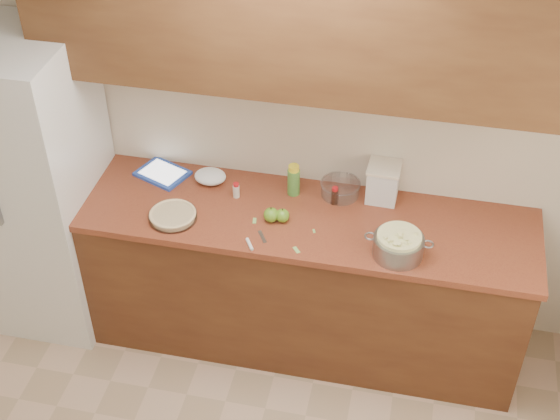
% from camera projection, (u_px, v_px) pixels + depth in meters
% --- Properties ---
extents(room_shell, '(3.60, 3.60, 3.60)m').
position_uv_depth(room_shell, '(204.00, 390.00, 2.76)').
color(room_shell, tan).
rests_on(room_shell, ground).
extents(counter_run, '(2.64, 0.68, 0.92)m').
position_uv_depth(counter_run, '(287.00, 276.00, 4.41)').
color(counter_run, '#5B3319').
rests_on(counter_run, ground).
extents(upper_cabinets, '(2.60, 0.34, 0.70)m').
position_uv_depth(upper_cabinets, '(295.00, 20.00, 3.58)').
color(upper_cabinets, brown).
rests_on(upper_cabinets, room_shell).
extents(fridge, '(0.70, 0.70, 1.80)m').
position_uv_depth(fridge, '(33.00, 186.00, 4.34)').
color(fridge, silver).
rests_on(fridge, ground).
extents(pie, '(0.25, 0.25, 0.04)m').
position_uv_depth(pie, '(173.00, 215.00, 4.07)').
color(pie, silver).
rests_on(pie, counter_run).
extents(colander, '(0.34, 0.25, 0.13)m').
position_uv_depth(colander, '(398.00, 245.00, 3.83)').
color(colander, gray).
rests_on(colander, counter_run).
extents(flour_canister, '(0.18, 0.18, 0.21)m').
position_uv_depth(flour_canister, '(383.00, 182.00, 4.15)').
color(flour_canister, silver).
rests_on(flour_canister, counter_run).
extents(tablet, '(0.33, 0.29, 0.02)m').
position_uv_depth(tablet, '(163.00, 173.00, 4.38)').
color(tablet, blue).
rests_on(tablet, counter_run).
extents(paring_knife, '(0.11, 0.17, 0.02)m').
position_uv_depth(paring_knife, '(251.00, 243.00, 3.92)').
color(paring_knife, gray).
rests_on(paring_knife, counter_run).
extents(lemon_bottle, '(0.07, 0.07, 0.18)m').
position_uv_depth(lemon_bottle, '(294.00, 180.00, 4.20)').
color(lemon_bottle, '#4C8C38').
rests_on(lemon_bottle, counter_run).
extents(cinnamon_shaker, '(0.04, 0.04, 0.09)m').
position_uv_depth(cinnamon_shaker, '(236.00, 190.00, 4.20)').
color(cinnamon_shaker, beige).
rests_on(cinnamon_shaker, counter_run).
extents(vanilla_bottle, '(0.04, 0.04, 0.11)m').
position_uv_depth(vanilla_bottle, '(335.00, 196.00, 4.15)').
color(vanilla_bottle, black).
rests_on(vanilla_bottle, counter_run).
extents(mixing_bowl, '(0.22, 0.22, 0.08)m').
position_uv_depth(mixing_bowl, '(340.00, 188.00, 4.22)').
color(mixing_bowl, silver).
rests_on(mixing_bowl, counter_run).
extents(paper_towel, '(0.21, 0.19, 0.07)m').
position_uv_depth(paper_towel, '(210.00, 176.00, 4.31)').
color(paper_towel, white).
rests_on(paper_towel, counter_run).
extents(apple_left, '(0.08, 0.08, 0.09)m').
position_uv_depth(apple_left, '(271.00, 215.00, 4.05)').
color(apple_left, '#5A8D20').
rests_on(apple_left, counter_run).
extents(apple_center, '(0.07, 0.07, 0.08)m').
position_uv_depth(apple_center, '(282.00, 216.00, 4.05)').
color(apple_center, '#5A8D20').
rests_on(apple_center, counter_run).
extents(peel_a, '(0.02, 0.03, 0.00)m').
position_uv_depth(peel_a, '(314.00, 231.00, 4.01)').
color(peel_a, '#8CC05D').
rests_on(peel_a, counter_run).
extents(peel_b, '(0.05, 0.05, 0.00)m').
position_uv_depth(peel_b, '(296.00, 250.00, 3.89)').
color(peel_b, '#8CC05D').
rests_on(peel_b, counter_run).
extents(peel_c, '(0.03, 0.05, 0.00)m').
position_uv_depth(peel_c, '(255.00, 221.00, 4.07)').
color(peel_c, '#8CC05D').
rests_on(peel_c, counter_run).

